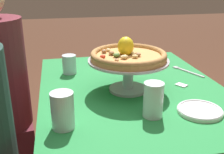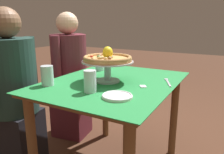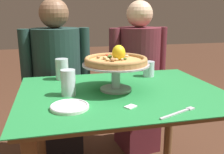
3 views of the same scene
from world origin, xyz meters
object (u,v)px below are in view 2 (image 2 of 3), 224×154
side_plate (117,96)px  water_glass_back_left (47,77)px  sugar_packet (143,86)px  diner_right (70,79)px  diner_left (13,96)px  pizza (107,58)px  pizza_stand (108,67)px  water_glass_side_left (90,83)px  dinner_fork (168,82)px  water_glass_back_right (100,65)px

side_plate → water_glass_back_left: bearing=90.6°
sugar_packet → diner_right: (0.34, 0.88, -0.14)m
water_glass_back_left → diner_left: (-0.02, 0.33, -0.18)m
side_plate → diner_left: (-0.03, 0.83, -0.13)m
pizza → diner_right: diner_right is taller
pizza_stand → water_glass_side_left: size_ratio=2.70×
pizza_stand → diner_left: (-0.29, 0.62, -0.22)m
side_plate → dinner_fork: 0.46m
diner_left → pizza_stand: bearing=-65.1°
water_glass_back_left → diner_right: bearing=28.5°
water_glass_back_left → water_glass_side_left: bearing=-87.3°
pizza → dinner_fork: 0.44m
water_glass_side_left → sugar_packet: bearing=-42.9°
water_glass_back_right → dinner_fork: size_ratio=0.51×
sugar_packet → water_glass_side_left: bearing=137.1°
diner_left → dinner_fork: bearing=-64.8°
pizza → diner_right: size_ratio=0.27×
dinner_fork → diner_right: bearing=80.4°
pizza_stand → water_glass_back_right: pizza_stand is taller
water_glass_side_left → diner_right: diner_right is taller
water_glass_side_left → dinner_fork: 0.55m
diner_left → sugar_packet: bearing=-71.7°
dinner_fork → diner_left: diner_left is taller
pizza_stand → diner_left: size_ratio=0.29×
sugar_packet → water_glass_back_left: bearing=115.7°
dinner_fork → diner_right: diner_right is taller
sugar_packet → pizza: bearing=90.0°
pizza_stand → water_glass_side_left: 0.25m
pizza_stand → water_glass_back_left: size_ratio=2.74×
water_glass_back_left → sugar_packet: (0.27, -0.55, -0.06)m
pizza → water_glass_back_right: (0.28, 0.24, -0.12)m
pizza_stand → water_glass_back_right: size_ratio=3.60×
water_glass_side_left → side_plate: water_glass_side_left is taller
pizza_stand → side_plate: size_ratio=2.08×
water_glass_back_left → diner_left: bearing=94.2°
pizza_stand → sugar_packet: pizza_stand is taller
pizza_stand → water_glass_back_left: pizza_stand is taller
pizza_stand → sugar_packet: 0.28m
water_glass_back_left → sugar_packet: water_glass_back_left is taller
water_glass_back_left → side_plate: water_glass_back_left is taller
pizza → diner_right: bearing=61.2°
dinner_fork → sugar_packet: dinner_fork is taller
water_glass_side_left → side_plate: size_ratio=0.77×
side_plate → diner_right: 1.04m
diner_right → pizza_stand: bearing=-118.9°
side_plate → dinner_fork: size_ratio=0.88×
water_glass_back_right → diner_right: (0.07, 0.38, -0.18)m
water_glass_back_left → water_glass_back_right: 0.55m
pizza → side_plate: pizza is taller
diner_right → side_plate: bearing=-125.8°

